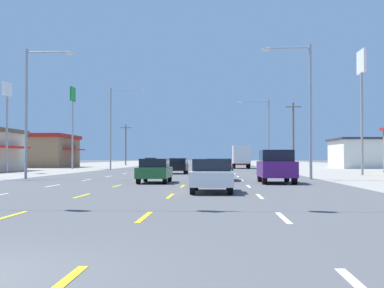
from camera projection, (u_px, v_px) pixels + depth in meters
name	position (u px, v px, depth m)	size (l,w,h in m)	color
ground_plane	(191.00, 169.00, 72.63)	(572.00, 572.00, 0.00)	#4C4C4F
lot_apron_left	(10.00, 169.00, 73.79)	(28.00, 440.00, 0.01)	gray
lot_apron_right	(377.00, 169.00, 71.47)	(28.00, 440.00, 0.01)	gray
lane_markings	(200.00, 165.00, 111.08)	(10.64, 227.60, 0.01)	white
signal_span_wire	(102.00, 37.00, 17.02)	(27.55, 0.53, 8.89)	brown
sedan_inner_right_nearest	(212.00, 175.00, 23.59)	(1.80, 4.50, 1.46)	white
suv_far_right_near	(276.00, 166.00, 32.22)	(1.98, 4.90, 1.98)	#4C196B
sedan_center_turn_mid	(155.00, 170.00, 32.57)	(1.80, 4.50, 1.46)	#235B2D
sedan_inner_right_midfar	(219.00, 169.00, 36.17)	(1.80, 4.50, 1.46)	#235B2D
sedan_center_turn_far	(178.00, 166.00, 51.20)	(1.80, 4.50, 1.46)	black
box_truck_far_right_farther	(241.00, 156.00, 77.10)	(2.40, 7.20, 3.23)	red
hatchback_far_left_farthest	(151.00, 162.00, 86.08)	(1.72, 3.90, 1.54)	navy
sedan_inner_left_distant_a	(183.00, 162.00, 108.35)	(1.80, 4.50, 1.46)	red
sedan_far_left_distant_b	(174.00, 161.00, 131.35)	(1.80, 4.50, 1.46)	maroon
storefront_left_row_2	(30.00, 151.00, 86.24)	(14.77, 13.24, 5.21)	#8C6B4C
storefront_right_row_2	(368.00, 153.00, 79.73)	(10.32, 11.51, 4.40)	silver
pole_sign_left_row_1	(7.00, 106.00, 53.52)	(0.24, 1.99, 9.02)	gray
pole_sign_left_row_2	(73.00, 107.00, 74.55)	(0.24, 2.15, 11.31)	gray
pole_sign_right_row_1	(362.00, 78.00, 47.31)	(0.24, 2.42, 10.98)	gray
streetlight_left_row_0	(31.00, 104.00, 38.77)	(3.53, 0.26, 9.39)	gray
streetlight_right_row_0	(306.00, 102.00, 37.85)	(3.45, 0.26, 9.53)	gray
streetlight_left_row_1	(114.00, 122.00, 69.47)	(4.62, 0.26, 10.56)	gray
streetlight_right_row_1	(265.00, 129.00, 68.53)	(4.12, 0.26, 8.96)	gray
utility_pole_right_row_1	(293.00, 134.00, 76.74)	(2.20, 0.26, 9.39)	brown
utility_pole_left_row_2	(126.00, 144.00, 109.15)	(2.20, 0.26, 8.24)	brown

